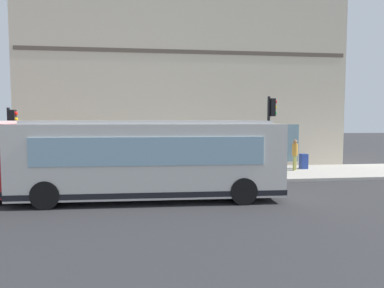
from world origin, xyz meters
The scene contains 11 objects.
ground centered at (0.00, 0.00, 0.00)m, with size 120.00×120.00×0.00m, color #2D2D30.
sidewalk_curb centered at (5.04, 0.00, 0.07)m, with size 4.87×40.00×0.15m, color #B2ADA3.
building_corner centered at (11.04, 0.00, 6.58)m, with size 7.19×20.64×13.17m.
city_bus_nearside centered at (-0.28, 2.32, 1.55)m, with size 2.81×10.10×3.07m.
traffic_light_near_corner centered at (3.18, -3.77, 3.02)m, with size 0.32×0.49×4.13m.
traffic_light_down_block centered at (3.28, 8.72, 2.60)m, with size 0.32×0.49×3.52m.
fire_hydrant centered at (5.15, 1.35, 0.51)m, with size 0.35×0.35×0.74m.
pedestrian_by_light_pole centered at (6.70, -4.11, 1.19)m, with size 0.32×0.32×1.80m.
pedestrian_near_hydrant centered at (5.33, -6.04, 1.20)m, with size 0.32×0.32×1.81m.
pedestrian_walking_along_curb centered at (5.83, -4.77, 1.18)m, with size 0.32×0.32×1.77m.
newspaper_vending_box centered at (5.93, -6.87, 0.60)m, with size 0.44×0.42×0.90m.
Camera 1 is at (-13.48, 2.29, 3.12)m, focal length 31.80 mm.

